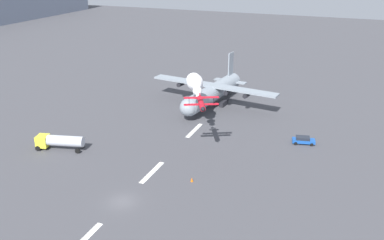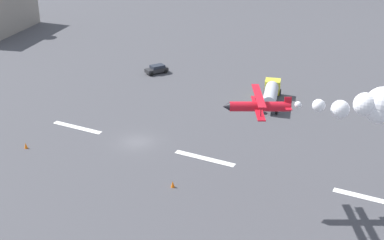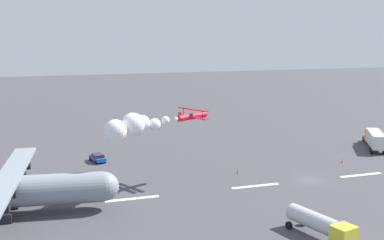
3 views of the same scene
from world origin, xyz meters
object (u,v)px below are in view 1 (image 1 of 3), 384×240
(stunt_biplane_red, at_px, (195,84))
(fuel_tanker_truck, at_px, (59,141))
(cargo_transport_plane, at_px, (211,93))
(followme_car_yellow, at_px, (303,140))
(traffic_cone_far, at_px, (192,180))

(stunt_biplane_red, bearing_deg, fuel_tanker_truck, 129.45)
(cargo_transport_plane, bearing_deg, stunt_biplane_red, -171.60)
(followme_car_yellow, relative_size, traffic_cone_far, 6.31)
(traffic_cone_far, bearing_deg, cargo_transport_plane, 14.91)
(cargo_transport_plane, xyz_separation_m, followme_car_yellow, (-13.38, -24.54, -2.65))
(fuel_tanker_truck, xyz_separation_m, traffic_cone_far, (-1.62, -28.38, -1.37))
(fuel_tanker_truck, bearing_deg, traffic_cone_far, -93.27)
(fuel_tanker_truck, xyz_separation_m, followme_car_yellow, (20.48, -43.46, -0.93))
(stunt_biplane_red, relative_size, followme_car_yellow, 3.91)
(stunt_biplane_red, xyz_separation_m, fuel_tanker_truck, (-17.56, 21.33, -8.97))
(fuel_tanker_truck, bearing_deg, cargo_transport_plane, -29.20)
(traffic_cone_far, bearing_deg, followme_car_yellow, -34.32)
(followme_car_yellow, xyz_separation_m, traffic_cone_far, (-22.10, 15.09, -0.44))
(cargo_transport_plane, height_order, stunt_biplane_red, stunt_biplane_red)
(cargo_transport_plane, bearing_deg, fuel_tanker_truck, 150.80)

